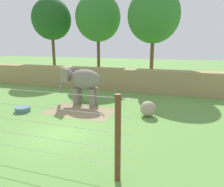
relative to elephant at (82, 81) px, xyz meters
name	(u,v)px	position (x,y,z in m)	size (l,w,h in m)	color
ground_plane	(59,134)	(1.40, -5.84, -1.98)	(120.00, 120.00, 0.00)	#609342
dirt_patch	(80,111)	(0.66, -1.75, -1.98)	(5.07, 3.04, 0.01)	#937F5B
embankment_wall	(120,79)	(1.40, 6.36, -0.83)	(36.00, 1.80, 2.31)	tan
elephant	(82,81)	(0.00, 0.00, 0.00)	(4.04, 1.70, 2.99)	gray
enrichment_ball	(148,109)	(5.66, -1.30, -1.44)	(1.08, 1.08, 1.08)	gray
cable_fence	(20,125)	(1.40, -8.70, -0.32)	(9.51, 0.23, 3.29)	brown
water_tub	(23,109)	(-3.37, -3.16, -1.80)	(1.10, 1.10, 0.35)	slate
tree_far_left	(154,15)	(4.20, 10.79, 6.13)	(6.09, 6.09, 11.33)	brown
tree_left_of_centre	(52,19)	(-10.95, 12.91, 6.41)	(5.69, 5.69, 11.41)	brown
tree_behind_wall	(98,18)	(-3.67, 13.06, 6.42)	(6.20, 6.20, 11.67)	brown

